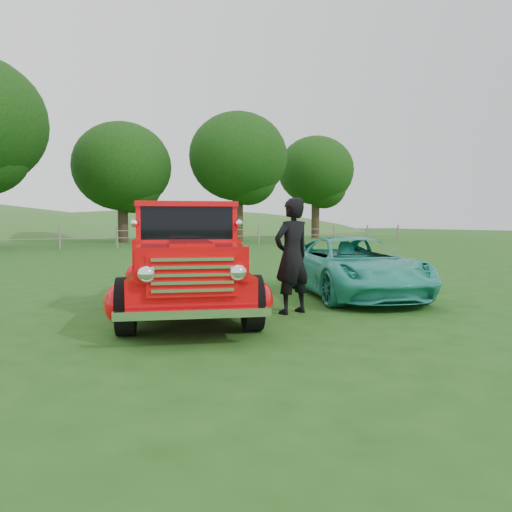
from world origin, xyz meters
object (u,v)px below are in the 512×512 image
tree_far_east (316,171)px  red_pickup (186,264)px  tree_mid_east (238,157)px  teal_sedan (353,267)px  tree_near_east (122,167)px  man (292,256)px

tree_far_east → red_pickup: size_ratio=1.68×
tree_far_east → tree_mid_east: bearing=-161.6°
red_pickup → teal_sedan: bearing=20.7°
tree_far_east → tree_near_east: bearing=-176.6°
tree_near_east → teal_sedan: 27.87m
tree_mid_east → teal_sedan: tree_mid_east is taller
tree_mid_east → red_pickup: bearing=-117.8°
tree_far_east → teal_sedan: (-18.96, -28.41, -5.28)m
tree_near_east → tree_far_east: size_ratio=0.94×
man → tree_mid_east: bearing=-123.5°
man → red_pickup: bearing=-40.3°
tree_near_east → man: 29.04m
tree_mid_east → man: tree_mid_east is taller
tree_far_east → teal_sedan: size_ratio=2.11×
tree_near_east → tree_far_east: tree_far_east is taller
tree_near_east → red_pickup: tree_near_east is taller
tree_mid_east → tree_far_east: tree_mid_east is taller
red_pickup → teal_sedan: size_ratio=1.26×
tree_near_east → tree_mid_east: bearing=-14.0°
tree_far_east → red_pickup: 36.69m
red_pickup → teal_sedan: red_pickup is taller
teal_sedan → man: (-2.07, -1.02, 0.34)m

